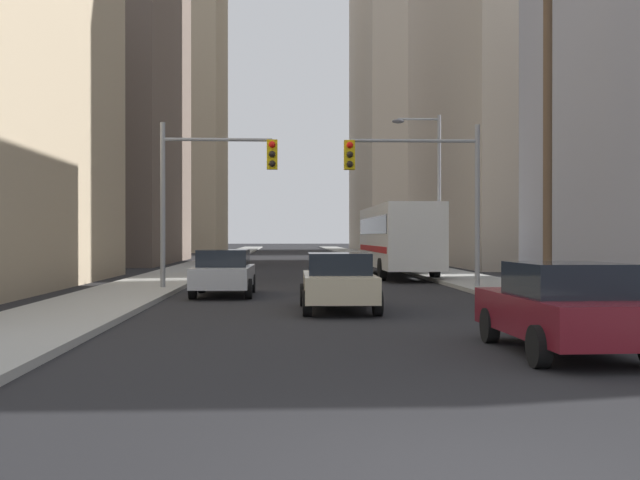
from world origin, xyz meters
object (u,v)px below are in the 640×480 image
Objects in this scene: sedan_silver at (224,272)px; sedan_beige at (339,282)px; city_bus at (397,237)px; sedan_maroon at (564,308)px; traffic_signal_near_right at (419,177)px; traffic_signal_near_left at (213,177)px.

sedan_beige is at bearing -56.89° from sedan_silver.
sedan_maroon is at bearing -92.10° from city_bus.
sedan_beige is at bearing -103.71° from city_bus.
city_bus is 17.31m from sedan_beige.
traffic_signal_near_right is at bearing 64.98° from sedan_beige.
traffic_signal_near_right is (0.24, 14.81, 3.32)m from sedan_maroon.
traffic_signal_near_left is (-0.54, 2.17, 3.29)m from sedan_silver.
sedan_maroon is 0.71× the size of traffic_signal_near_left.
traffic_signal_near_right reaches higher than city_bus.
traffic_signal_near_right is at bearing -93.98° from city_bus.
traffic_signal_near_left reaches higher than sedan_silver.
sedan_silver is at bearing -122.87° from city_bus.
city_bus is 9.68m from traffic_signal_near_right.
traffic_signal_near_left is 1.00× the size of traffic_signal_near_right.
city_bus reaches higher than sedan_silver.
sedan_silver is (-6.59, 12.64, 0.00)m from sedan_maroon.
city_bus is at bearing 49.54° from traffic_signal_near_left.
city_bus is at bearing 86.02° from traffic_signal_near_right.
city_bus is 2.72× the size of sedan_beige.
traffic_signal_near_left is 7.37m from traffic_signal_near_right.
traffic_signal_near_right is at bearing 0.00° from traffic_signal_near_left.
sedan_silver is at bearing 123.11° from sedan_beige.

